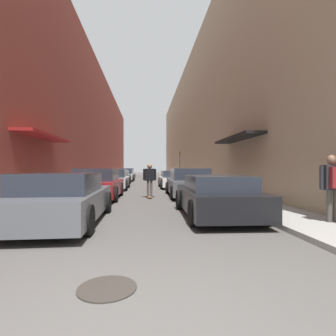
{
  "coord_description": "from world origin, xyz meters",
  "views": [
    {
      "loc": [
        0.08,
        -2.1,
        1.44
      ],
      "look_at": [
        1.29,
        11.84,
        1.43
      ],
      "focal_mm": 28.0,
      "sensor_mm": 36.0,
      "label": 1
    }
  ],
  "objects_px": {
    "parked_car_left_4": "(125,175)",
    "traffic_light": "(180,162)",
    "parked_car_left_2": "(113,180)",
    "parked_car_left_5": "(128,174)",
    "manhole_cover": "(107,288)",
    "parked_car_right_0": "(216,196)",
    "parked_car_right_1": "(189,183)",
    "skateboarder": "(150,177)",
    "parked_car_left_3": "(118,177)",
    "parked_car_left_1": "(98,184)",
    "parked_car_right_2": "(174,179)",
    "parked_car_left_0": "(63,199)",
    "pedestrian": "(333,180)"
  },
  "relations": [
    {
      "from": "parked_car_left_4",
      "to": "traffic_light",
      "type": "xyz_separation_m",
      "value": [
        6.13,
        1.28,
        1.51
      ]
    },
    {
      "from": "parked_car_left_2",
      "to": "parked_car_left_5",
      "type": "height_order",
      "value": "parked_car_left_5"
    },
    {
      "from": "parked_car_left_2",
      "to": "manhole_cover",
      "type": "xyz_separation_m",
      "value": [
        1.69,
        -14.65,
        -0.63
      ]
    },
    {
      "from": "parked_car_right_0",
      "to": "parked_car_right_1",
      "type": "height_order",
      "value": "parked_car_right_1"
    },
    {
      "from": "skateboarder",
      "to": "manhole_cover",
      "type": "xyz_separation_m",
      "value": [
        -0.65,
        -9.36,
        -1.0
      ]
    },
    {
      "from": "parked_car_left_2",
      "to": "parked_car_left_3",
      "type": "bearing_deg",
      "value": 92.29
    },
    {
      "from": "parked_car_left_1",
      "to": "parked_car_right_2",
      "type": "distance_m",
      "value": 7.72
    },
    {
      "from": "parked_car_left_3",
      "to": "parked_car_left_5",
      "type": "bearing_deg",
      "value": 89.87
    },
    {
      "from": "parked_car_left_1",
      "to": "parked_car_left_0",
      "type": "bearing_deg",
      "value": -89.48
    },
    {
      "from": "parked_car_left_0",
      "to": "parked_car_right_2",
      "type": "bearing_deg",
      "value": 70.43
    },
    {
      "from": "parked_car_left_2",
      "to": "parked_car_left_5",
      "type": "bearing_deg",
      "value": 90.62
    },
    {
      "from": "parked_car_left_0",
      "to": "parked_car_right_2",
      "type": "height_order",
      "value": "parked_car_left_0"
    },
    {
      "from": "parked_car_right_2",
      "to": "manhole_cover",
      "type": "xyz_separation_m",
      "value": [
        -2.48,
        -15.6,
        -0.59
      ]
    },
    {
      "from": "parked_car_left_1",
      "to": "parked_car_right_0",
      "type": "relative_size",
      "value": 0.97
    },
    {
      "from": "parked_car_left_3",
      "to": "manhole_cover",
      "type": "distance_m",
      "value": 19.9
    },
    {
      "from": "parked_car_left_3",
      "to": "parked_car_right_0",
      "type": "distance_m",
      "value": 15.97
    },
    {
      "from": "parked_car_right_1",
      "to": "pedestrian",
      "type": "distance_m",
      "value": 7.51
    },
    {
      "from": "skateboarder",
      "to": "parked_car_left_2",
      "type": "bearing_deg",
      "value": 113.88
    },
    {
      "from": "parked_car_left_5",
      "to": "traffic_light",
      "type": "bearing_deg",
      "value": -35.45
    },
    {
      "from": "manhole_cover",
      "to": "parked_car_left_4",
      "type": "bearing_deg",
      "value": 93.82
    },
    {
      "from": "skateboarder",
      "to": "parked_car_right_1",
      "type": "bearing_deg",
      "value": 16.17
    },
    {
      "from": "parked_car_left_4",
      "to": "parked_car_left_5",
      "type": "bearing_deg",
      "value": 91.59
    },
    {
      "from": "parked_car_left_4",
      "to": "manhole_cover",
      "type": "height_order",
      "value": "parked_car_left_4"
    },
    {
      "from": "parked_car_left_4",
      "to": "parked_car_left_2",
      "type": "bearing_deg",
      "value": -89.89
    },
    {
      "from": "parked_car_right_0",
      "to": "skateboarder",
      "type": "distance_m",
      "value": 5.27
    },
    {
      "from": "parked_car_left_4",
      "to": "manhole_cover",
      "type": "bearing_deg",
      "value": -86.18
    },
    {
      "from": "parked_car_left_0",
      "to": "parked_car_left_4",
      "type": "height_order",
      "value": "parked_car_left_0"
    },
    {
      "from": "parked_car_left_0",
      "to": "parked_car_left_2",
      "type": "distance_m",
      "value": 10.79
    },
    {
      "from": "parked_car_left_4",
      "to": "manhole_cover",
      "type": "distance_m",
      "value": 25.69
    },
    {
      "from": "parked_car_right_0",
      "to": "manhole_cover",
      "type": "bearing_deg",
      "value": -119.76
    },
    {
      "from": "manhole_cover",
      "to": "parked_car_left_0",
      "type": "bearing_deg",
      "value": 113.63
    },
    {
      "from": "parked_car_left_2",
      "to": "parked_car_left_1",
      "type": "bearing_deg",
      "value": -90.51
    },
    {
      "from": "parked_car_right_1",
      "to": "parked_car_right_2",
      "type": "bearing_deg",
      "value": 91.47
    },
    {
      "from": "parked_car_left_5",
      "to": "parked_car_right_1",
      "type": "height_order",
      "value": "parked_car_right_1"
    },
    {
      "from": "skateboarder",
      "to": "parked_car_left_5",
      "type": "bearing_deg",
      "value": 96.54
    },
    {
      "from": "skateboarder",
      "to": "manhole_cover",
      "type": "distance_m",
      "value": 9.43
    },
    {
      "from": "parked_car_left_2",
      "to": "parked_car_right_2",
      "type": "bearing_deg",
      "value": 12.82
    },
    {
      "from": "parked_car_left_5",
      "to": "manhole_cover",
      "type": "bearing_deg",
      "value": -86.59
    },
    {
      "from": "parked_car_left_3",
      "to": "skateboarder",
      "type": "xyz_separation_m",
      "value": [
        2.55,
        -10.45,
        0.4
      ]
    },
    {
      "from": "parked_car_left_3",
      "to": "parked_car_right_0",
      "type": "xyz_separation_m",
      "value": [
        4.45,
        -15.34,
        -0.01
      ]
    },
    {
      "from": "manhole_cover",
      "to": "parked_car_left_3",
      "type": "bearing_deg",
      "value": 95.47
    },
    {
      "from": "parked_car_right_0",
      "to": "pedestrian",
      "type": "height_order",
      "value": "pedestrian"
    },
    {
      "from": "parked_car_right_1",
      "to": "parked_car_right_2",
      "type": "height_order",
      "value": "parked_car_right_1"
    },
    {
      "from": "parked_car_left_1",
      "to": "parked_car_right_0",
      "type": "distance_m",
      "value": 6.35
    },
    {
      "from": "parked_car_left_3",
      "to": "parked_car_right_1",
      "type": "distance_m",
      "value": 10.86
    },
    {
      "from": "parked_car_right_0",
      "to": "skateboarder",
      "type": "height_order",
      "value": "skateboarder"
    },
    {
      "from": "parked_car_left_0",
      "to": "parked_car_left_3",
      "type": "xyz_separation_m",
      "value": [
        -0.2,
        15.94,
        -0.03
      ]
    },
    {
      "from": "parked_car_left_2",
      "to": "parked_car_left_4",
      "type": "xyz_separation_m",
      "value": [
        -0.02,
        10.97,
        -0.01
      ]
    },
    {
      "from": "parked_car_left_5",
      "to": "parked_car_right_1",
      "type": "bearing_deg",
      "value": -78.16
    },
    {
      "from": "parked_car_left_1",
      "to": "parked_car_right_2",
      "type": "xyz_separation_m",
      "value": [
        4.22,
        6.46,
        -0.07
      ]
    }
  ]
}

